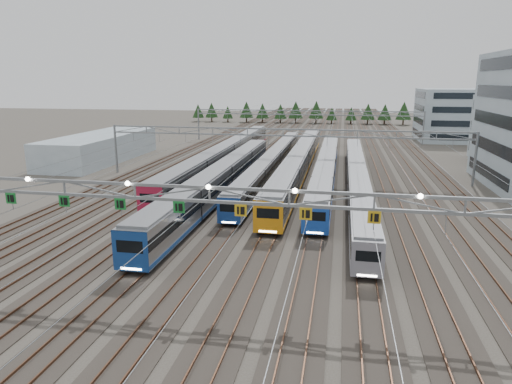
% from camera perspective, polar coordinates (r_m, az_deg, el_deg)
% --- Properties ---
extents(ground, '(400.00, 400.00, 0.00)m').
position_cam_1_polar(ground, '(34.51, -5.53, -12.15)').
color(ground, '#47423A').
rests_on(ground, ground).
extents(track_bed, '(54.00, 260.00, 5.42)m').
position_cam_1_polar(track_bed, '(130.77, 6.78, 7.71)').
color(track_bed, '#2D2823').
rests_on(track_bed, ground).
extents(train_a, '(3.01, 67.28, 3.93)m').
position_cam_1_polar(train_a, '(81.85, -3.73, 4.71)').
color(train_a, black).
rests_on(train_a, ground).
extents(train_b, '(2.97, 54.94, 3.87)m').
position_cam_1_polar(train_b, '(61.46, -4.33, 1.64)').
color(train_b, black).
rests_on(train_b, ground).
extents(train_c, '(2.54, 61.12, 3.30)m').
position_cam_1_polar(train_c, '(76.38, 2.12, 3.84)').
color(train_c, black).
rests_on(train_c, ground).
extents(train_d, '(2.97, 64.61, 3.88)m').
position_cam_1_polar(train_d, '(75.14, 5.45, 3.84)').
color(train_d, black).
rests_on(train_d, ground).
extents(train_e, '(2.70, 53.07, 3.51)m').
position_cam_1_polar(train_e, '(69.85, 8.73, 2.84)').
color(train_e, black).
rests_on(train_e, ground).
extents(train_f, '(2.53, 62.01, 3.28)m').
position_cam_1_polar(train_f, '(65.25, 12.51, 1.80)').
color(train_f, black).
rests_on(train_f, ground).
extents(gantry_near, '(56.36, 0.61, 8.08)m').
position_cam_1_polar(gantry_near, '(31.97, -5.96, -0.73)').
color(gantry_near, gray).
rests_on(gantry_near, ground).
extents(gantry_mid, '(56.36, 0.36, 8.00)m').
position_cam_1_polar(gantry_mid, '(70.85, 3.40, 6.71)').
color(gantry_mid, gray).
rests_on(gantry_mid, ground).
extents(gantry_far, '(56.36, 0.36, 8.00)m').
position_cam_1_polar(gantry_far, '(115.43, 6.31, 9.37)').
color(gantry_far, gray).
rests_on(gantry_far, ground).
extents(depot_bldg_north, '(22.00, 18.00, 13.01)m').
position_cam_1_polar(depot_bldg_north, '(129.16, 24.53, 8.75)').
color(depot_bldg_north, '#9CAFBA').
rests_on(depot_bldg_north, ground).
extents(west_shed, '(10.00, 30.00, 4.99)m').
position_cam_1_polar(west_shed, '(93.25, -18.87, 5.28)').
color(west_shed, '#9CAFBA').
rests_on(west_shed, ground).
extents(treeline, '(81.20, 5.60, 7.02)m').
position_cam_1_polar(treeline, '(167.91, 5.23, 10.01)').
color(treeline, '#332114').
rests_on(treeline, ground).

